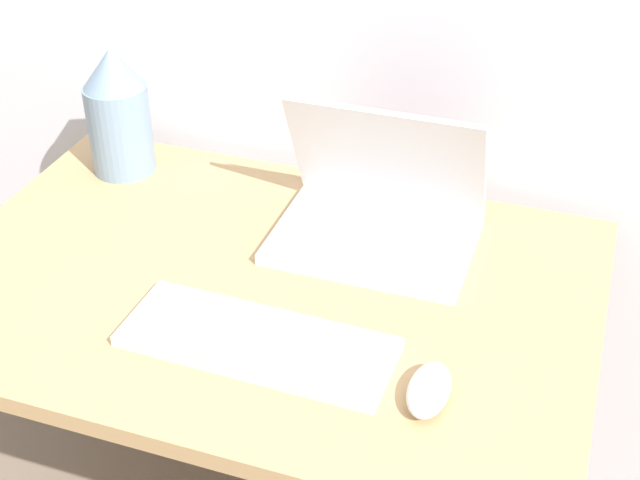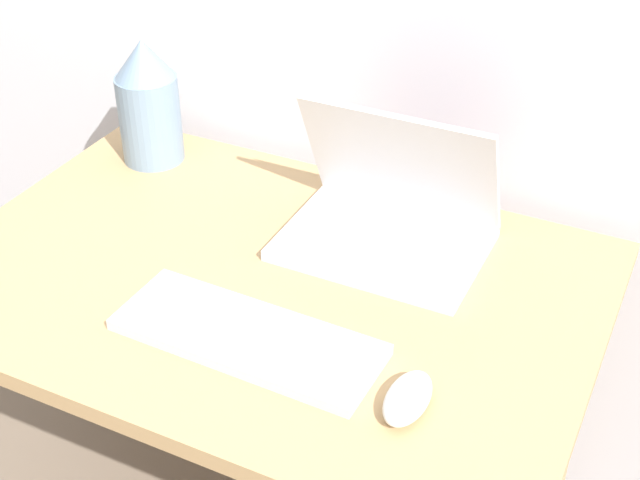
% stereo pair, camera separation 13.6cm
% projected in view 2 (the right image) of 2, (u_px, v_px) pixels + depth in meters
% --- Properties ---
extents(desk, '(1.08, 0.73, 0.77)m').
position_uv_depth(desk, '(267.00, 326.00, 1.52)').
color(desk, tan).
rests_on(desk, ground_plane).
extents(laptop, '(0.34, 0.25, 0.25)m').
position_uv_depth(laptop, '(389.00, 215.00, 1.51)').
color(laptop, silver).
rests_on(laptop, desk).
extents(keyboard, '(0.41, 0.16, 0.02)m').
position_uv_depth(keyboard, '(248.00, 337.00, 1.32)').
color(keyboard, silver).
rests_on(keyboard, desk).
extents(mouse, '(0.06, 0.11, 0.03)m').
position_uv_depth(mouse, '(408.00, 398.00, 1.20)').
color(mouse, silver).
rests_on(mouse, desk).
extents(vase, '(0.12, 0.12, 0.25)m').
position_uv_depth(vase, '(148.00, 102.00, 1.72)').
color(vase, slate).
rests_on(vase, desk).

